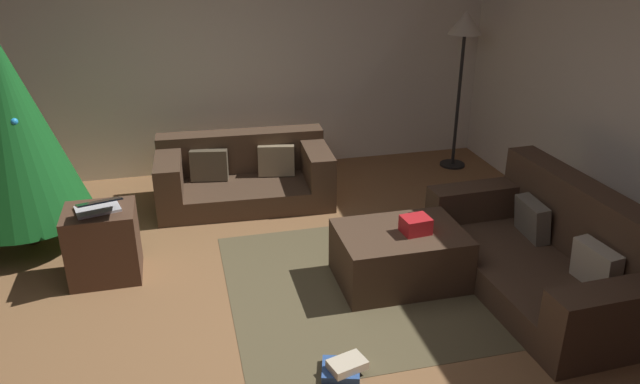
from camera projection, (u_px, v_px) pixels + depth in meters
name	position (u px, v px, depth m)	size (l,w,h in m)	color
ground_plane	(254.00, 335.00, 4.04)	(6.40, 6.40, 0.00)	brown
rear_partition	(206.00, 52.00, 6.31)	(6.40, 0.12, 2.60)	silver
couch_left	(244.00, 174.00, 5.98)	(1.70, 0.95, 0.63)	#473323
couch_right	(553.00, 253.00, 4.49)	(1.05, 1.92, 0.77)	#473323
ottoman	(400.00, 256.00, 4.59)	(0.94, 0.67, 0.42)	#473323
gift_box	(416.00, 225.00, 4.46)	(0.20, 0.17, 0.12)	red
tv_remote	(412.00, 218.00, 4.68)	(0.05, 0.16, 0.02)	black
christmas_tree	(9.00, 125.00, 4.80)	(1.09, 1.09, 1.95)	brown
side_table	(103.00, 243.00, 4.62)	(0.52, 0.44, 0.57)	#4C3323
laptop	(98.00, 206.00, 4.44)	(0.39, 0.44, 0.17)	silver
book_stack	(344.00, 367.00, 3.68)	(0.30, 0.27, 0.10)	#2D5193
corner_lamp	(465.00, 35.00, 6.31)	(0.36, 0.36, 1.72)	black
area_rug	(398.00, 279.00, 4.67)	(2.60, 2.00, 0.01)	brown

